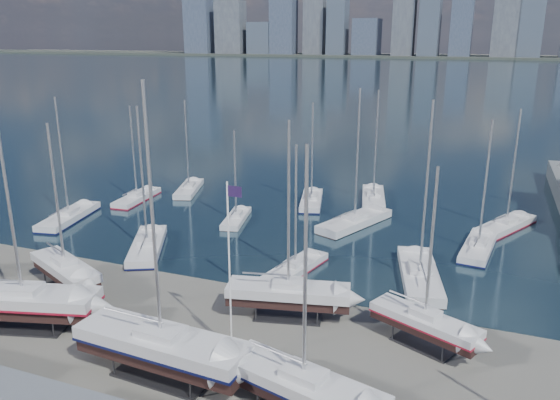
% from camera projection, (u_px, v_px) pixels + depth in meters
% --- Properties ---
extents(ground, '(1400.00, 1400.00, 0.00)m').
position_uv_depth(ground, '(178.00, 339.00, 41.03)').
color(ground, '#605E59').
rests_on(ground, ground).
extents(water, '(1400.00, 600.00, 0.40)m').
position_uv_depth(water, '(457.00, 75.00, 318.06)').
color(water, '#1A303E').
rests_on(water, ground).
extents(far_shore, '(1400.00, 80.00, 2.20)m').
position_uv_depth(far_shore, '(475.00, 57.00, 550.02)').
color(far_shore, '#2D332D').
rests_on(far_shore, ground).
extents(skyline, '(639.14, 43.80, 107.69)m').
position_uv_depth(skyline, '(470.00, 17.00, 536.16)').
color(skyline, '#475166').
rests_on(skyline, far_shore).
extents(sailboat_cradle_1, '(12.09, 6.21, 18.60)m').
position_uv_depth(sailboat_cradle_1, '(24.00, 301.00, 42.05)').
color(sailboat_cradle_1, '#2D2D33').
rests_on(sailboat_cradle_1, ground).
extents(sailboat_cradle_2, '(9.39, 6.15, 15.03)m').
position_uv_depth(sailboat_cradle_2, '(65.00, 269.00, 48.31)').
color(sailboat_cradle_2, '#2D2D33').
rests_on(sailboat_cradle_2, ground).
extents(sailboat_cradle_3, '(12.41, 4.17, 19.48)m').
position_uv_depth(sailboat_cradle_3, '(162.00, 346.00, 35.90)').
color(sailboat_cradle_3, '#2D2D33').
rests_on(sailboat_cradle_3, ground).
extents(sailboat_cradle_4, '(10.17, 4.81, 16.00)m').
position_uv_depth(sailboat_cradle_4, '(288.00, 294.00, 43.62)').
color(sailboat_cradle_4, '#2D2D33').
rests_on(sailboat_cradle_4, ground).
extents(sailboat_cradle_5, '(10.68, 5.39, 16.58)m').
position_uv_depth(sailboat_cradle_5, '(304.00, 388.00, 31.94)').
color(sailboat_cradle_5, '#2D2D33').
rests_on(sailboat_cradle_5, ground).
extents(sailboat_cradle_6, '(8.49, 5.49, 13.55)m').
position_uv_depth(sailboat_cradle_6, '(425.00, 323.00, 39.48)').
color(sailboat_cradle_6, '#2D2D33').
rests_on(sailboat_cradle_6, ground).
extents(sailboat_moored_0, '(4.91, 10.94, 15.80)m').
position_uv_depth(sailboat_moored_0, '(69.00, 218.00, 67.19)').
color(sailboat_moored_0, black).
rests_on(sailboat_moored_0, water).
extents(sailboat_moored_1, '(3.27, 9.31, 13.66)m').
position_uv_depth(sailboat_moored_1, '(137.00, 199.00, 75.25)').
color(sailboat_moored_1, black).
rests_on(sailboat_moored_1, water).
extents(sailboat_moored_2, '(5.24, 9.56, 13.91)m').
position_uv_depth(sailboat_moored_2, '(189.00, 190.00, 79.47)').
color(sailboat_moored_2, black).
rests_on(sailboat_moored_2, water).
extents(sailboat_moored_3, '(7.43, 10.91, 15.98)m').
position_uv_depth(sailboat_moored_3, '(148.00, 248.00, 57.77)').
color(sailboat_moored_3, black).
rests_on(sailboat_moored_3, water).
extents(sailboat_moored_4, '(3.77, 8.07, 11.75)m').
position_uv_depth(sailboat_moored_4, '(236.00, 219.00, 66.88)').
color(sailboat_moored_4, black).
rests_on(sailboat_moored_4, water).
extents(sailboat_moored_5, '(4.98, 9.93, 14.30)m').
position_uv_depth(sailboat_moored_5, '(311.00, 202.00, 73.86)').
color(sailboat_moored_5, black).
rests_on(sailboat_moored_5, water).
extents(sailboat_moored_6, '(4.34, 9.07, 13.07)m').
position_uv_depth(sailboat_moored_6, '(295.00, 269.00, 52.49)').
color(sailboat_moored_6, black).
rests_on(sailboat_moored_6, water).
extents(sailboat_moored_7, '(7.25, 11.64, 17.05)m').
position_uv_depth(sailboat_moored_7, '(355.00, 223.00, 65.37)').
color(sailboat_moored_7, black).
rests_on(sailboat_moored_7, water).
extents(sailboat_moored_8, '(5.21, 10.98, 15.83)m').
position_uv_depth(sailboat_moored_8, '(373.00, 199.00, 74.92)').
color(sailboat_moored_8, black).
rests_on(sailboat_moored_8, water).
extents(sailboat_moored_9, '(5.82, 12.00, 17.47)m').
position_uv_depth(sailboat_moored_9, '(419.00, 277.00, 50.77)').
color(sailboat_moored_9, black).
rests_on(sailboat_moored_9, water).
extents(sailboat_moored_10, '(3.84, 10.00, 14.58)m').
position_uv_depth(sailboat_moored_10, '(478.00, 248.00, 57.64)').
color(sailboat_moored_10, black).
rests_on(sailboat_moored_10, water).
extents(sailboat_moored_11, '(7.02, 10.04, 14.78)m').
position_uv_depth(sailboat_moored_11, '(506.00, 226.00, 64.30)').
color(sailboat_moored_11, black).
rests_on(sailboat_moored_11, water).
extents(flagpole, '(1.11, 0.12, 12.62)m').
position_uv_depth(flagpole, '(230.00, 256.00, 37.55)').
color(flagpole, white).
rests_on(flagpole, ground).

